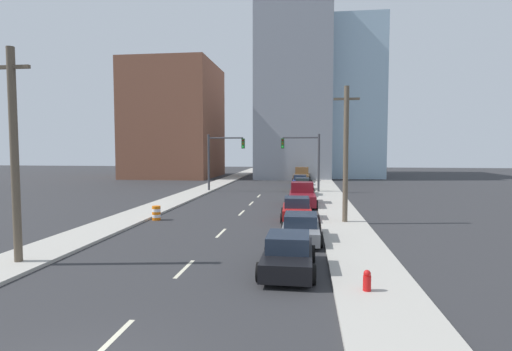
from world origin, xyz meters
TOP-DOWN VIEW (x-y plane):
  - sidewalk_left at (-7.14, 44.72)m, footprint 2.89×89.45m
  - sidewalk_right at (7.14, 44.72)m, footprint 2.89×89.45m
  - lane_stripe_at_2m at (0.00, 2.00)m, footprint 0.16×2.40m
  - lane_stripe_at_8m at (0.00, 7.98)m, footprint 0.16×2.40m
  - lane_stripe_at_15m at (0.00, 14.82)m, footprint 0.16×2.40m
  - lane_stripe_at_22m at (0.00, 22.05)m, footprint 0.16×2.40m
  - lane_stripe_at_27m at (0.00, 27.29)m, footprint 0.16×2.40m
  - lane_stripe_at_33m at (0.00, 32.92)m, footprint 0.16×2.40m
  - building_brick_left at (-17.66, 59.53)m, footprint 14.00×16.00m
  - building_office_center at (2.60, 63.53)m, footprint 12.00×20.00m
  - building_glass_right at (10.79, 67.53)m, footprint 13.00×20.00m
  - traffic_signal_left at (-4.94, 36.56)m, footprint 4.21×0.35m
  - traffic_signal_right at (4.94, 36.56)m, footprint 4.21×0.35m
  - utility_pole_left_near at (-6.92, 7.66)m, footprint 1.60×0.32m
  - utility_pole_right_mid at (7.22, 18.52)m, footprint 1.60×0.32m
  - traffic_barrel at (-5.18, 18.35)m, footprint 0.56×0.56m
  - fire_hydrant at (6.75, 5.96)m, footprint 0.26×0.26m
  - sedan_black at (4.10, 8.19)m, footprint 2.14×4.52m
  - sedan_gray at (4.50, 13.51)m, footprint 2.17×4.70m
  - sedan_red at (4.15, 19.61)m, footprint 2.25×4.29m
  - pickup_truck_maroon at (4.44, 26.69)m, footprint 2.52×5.75m
  - sedan_silver at (4.49, 33.49)m, footprint 2.32×4.67m
  - sedan_yellow at (4.31, 39.19)m, footprint 2.18×4.72m
  - sedan_blue at (3.99, 44.43)m, footprint 2.10×4.50m
  - pickup_truck_brown at (4.11, 50.86)m, footprint 2.56×6.10m

SIDE VIEW (x-z plane):
  - lane_stripe_at_2m at x=0.00m, z-range 0.00..0.01m
  - lane_stripe_at_8m at x=0.00m, z-range 0.00..0.01m
  - lane_stripe_at_15m at x=0.00m, z-range 0.00..0.01m
  - lane_stripe_at_22m at x=0.00m, z-range 0.00..0.01m
  - lane_stripe_at_27m at x=0.00m, z-range 0.00..0.01m
  - lane_stripe_at_33m at x=0.00m, z-range 0.00..0.01m
  - sidewalk_left at x=-7.14m, z-range 0.00..0.15m
  - sidewalk_right at x=7.14m, z-range 0.00..0.15m
  - fire_hydrant at x=6.75m, z-range 0.00..0.83m
  - traffic_barrel at x=-5.18m, z-range 0.00..0.95m
  - sedan_silver at x=4.49m, z-range -0.06..1.33m
  - sedan_gray at x=4.50m, z-range -0.05..1.35m
  - sedan_blue at x=3.99m, z-range -0.06..1.37m
  - sedan_yellow at x=4.31m, z-range -0.06..1.38m
  - sedan_black at x=4.10m, z-range -0.06..1.41m
  - sedan_red at x=4.15m, z-range -0.07..1.46m
  - pickup_truck_maroon at x=4.44m, z-range -0.17..1.74m
  - pickup_truck_brown at x=4.11m, z-range -0.20..1.94m
  - traffic_signal_left at x=-4.94m, z-range 0.93..7.33m
  - traffic_signal_right at x=4.94m, z-range 0.93..7.33m
  - utility_pole_right_mid at x=7.22m, z-range 0.12..8.79m
  - utility_pole_left_near at x=-6.92m, z-range 0.12..8.92m
  - building_brick_left at x=-17.66m, z-range 0.00..19.12m
  - building_glass_right at x=10.79m, z-range 0.00..26.16m
  - building_office_center at x=2.60m, z-range 0.00..29.37m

